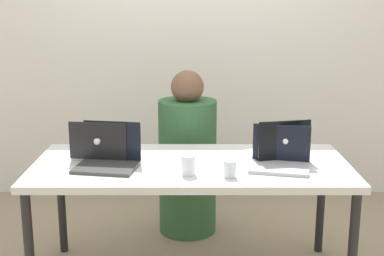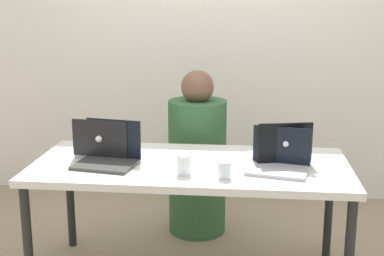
# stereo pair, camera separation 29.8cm
# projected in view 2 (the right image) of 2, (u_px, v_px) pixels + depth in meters

# --- Properties ---
(back_wall) EXTENTS (4.52, 0.10, 2.50)m
(back_wall) POSITION_uv_depth(u_px,v_px,m) (210.00, 42.00, 4.24)
(back_wall) COLOR silver
(back_wall) RESTS_ON ground
(desk) EXTENTS (1.74, 0.78, 0.70)m
(desk) POSITION_uv_depth(u_px,v_px,m) (191.00, 173.00, 2.97)
(desk) COLOR silver
(desk) RESTS_ON ground
(person_at_center) EXTENTS (0.48, 0.48, 1.13)m
(person_at_center) POSITION_uv_depth(u_px,v_px,m) (197.00, 162.00, 3.65)
(person_at_center) COLOR #315E35
(person_at_center) RESTS_ON ground
(laptop_back_left) EXTENTS (0.35, 0.29, 0.23)m
(laptop_back_left) POSITION_uv_depth(u_px,v_px,m) (105.00, 147.00, 3.08)
(laptop_back_left) COLOR silver
(laptop_back_left) RESTS_ON desk
(laptop_back_right) EXTENTS (0.35, 0.31, 0.24)m
(laptop_back_right) POSITION_uv_depth(u_px,v_px,m) (281.00, 152.00, 2.97)
(laptop_back_right) COLOR silver
(laptop_back_right) RESTS_ON desk
(laptop_front_left) EXTENTS (0.36, 0.30, 0.23)m
(laptop_front_left) POSITION_uv_depth(u_px,v_px,m) (108.00, 155.00, 2.92)
(laptop_front_left) COLOR #3A3B37
(laptop_front_left) RESTS_ON desk
(laptop_front_right) EXTENTS (0.35, 0.29, 0.22)m
(laptop_front_right) POSITION_uv_depth(u_px,v_px,m) (279.00, 162.00, 2.82)
(laptop_front_right) COLOR #AEB0BB
(laptop_front_right) RESTS_ON desk
(water_glass_center) EXTENTS (0.08, 0.08, 0.10)m
(water_glass_center) POSITION_uv_depth(u_px,v_px,m) (184.00, 166.00, 2.75)
(water_glass_center) COLOR white
(water_glass_center) RESTS_ON desk
(water_glass_right) EXTENTS (0.07, 0.07, 0.09)m
(water_glass_right) POSITION_uv_depth(u_px,v_px,m) (224.00, 171.00, 2.69)
(water_glass_right) COLOR silver
(water_glass_right) RESTS_ON desk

